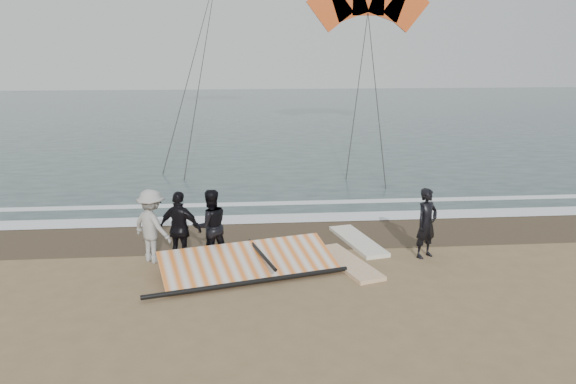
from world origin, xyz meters
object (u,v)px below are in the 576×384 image
board_cream (358,241)px  man_main (427,223)px  sail_rig (246,263)px  board_white (348,263)px

board_cream → man_main: bearing=-51.2°
sail_rig → man_main: bearing=6.9°
board_white → sail_rig: size_ratio=0.53×
man_main → sail_rig: 4.53m
board_cream → sail_rig: (-3.00, -1.69, 0.14)m
man_main → sail_rig: bearing=156.7°
sail_rig → board_white: bearing=4.4°
board_white → board_cream: bearing=51.9°
man_main → sail_rig: size_ratio=0.39×
sail_rig → board_cream: bearing=29.3°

